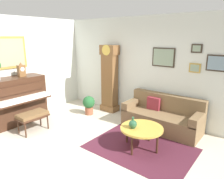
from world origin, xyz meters
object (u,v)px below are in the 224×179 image
Objects in this scene: grandfather_clock at (110,80)px; mantel_clock at (21,70)px; coffee_table at (142,129)px; green_jug at (133,124)px; piano at (17,100)px; couch at (162,117)px; potted_plant at (89,104)px; piano_bench at (33,116)px.

mantel_clock is (-1.36, -2.02, 0.44)m from grandfather_clock.
grandfather_clock reaches higher than mantel_clock.
green_jug reaches higher than coffee_table.
green_jug is (3.16, 0.54, -0.86)m from mantel_clock.
grandfather_clock reaches higher than piano.
mantel_clock reaches higher than coffee_table.
couch is 3.39× the size of potted_plant.
piano_bench is 0.34× the size of grandfather_clock.
grandfather_clock reaches higher than potted_plant.
piano is 6.00× the size of green_jug.
piano_bench is 2.49m from green_jug.
piano is 2.57× the size of potted_plant.
potted_plant is at bearing 157.82° from green_jug.
couch is 7.92× the size of green_jug.
potted_plant reaches higher than piano_bench.
mantel_clock reaches higher than piano.
piano_bench is at bearing -18.94° from mantel_clock.
green_jug is at bearing -39.55° from grandfather_clock.
couch is (3.23, 2.02, -0.31)m from piano.
potted_plant is (-2.20, 0.71, -0.11)m from coffee_table.
green_jug is (3.16, 0.75, -0.08)m from piano.
potted_plant is (1.08, 1.38, -1.08)m from mantel_clock.
couch is at bearing 29.39° from mantel_clock.
coffee_table is at bearing -86.75° from couch.
couch is 3.86m from mantel_clock.
piano is 3.82m from couch.
grandfather_clock is 2.48m from mantel_clock.
grandfather_clock reaches higher than piano_bench.
couch is at bearing -6.32° from grandfather_clock.
piano_bench is at bearing -4.96° from piano.
coffee_table is at bearing 47.20° from green_jug.
coffee_table is 0.22m from green_jug.
piano is at bearing -121.44° from grandfather_clock.
coffee_table is at bearing 11.63° from mantel_clock.
grandfather_clock is 1.07× the size of couch.
potted_plant is (-2.14, -0.43, 0.01)m from couch.
mantel_clock is at bearing -150.61° from couch.
coffee_table is 3.67× the size of green_jug.
coffee_table is (2.48, 0.96, 0.02)m from piano_bench.
coffee_table is (3.29, 0.89, -0.19)m from piano.
green_jug reaches higher than piano_bench.
piano_bench is at bearing -139.02° from couch.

